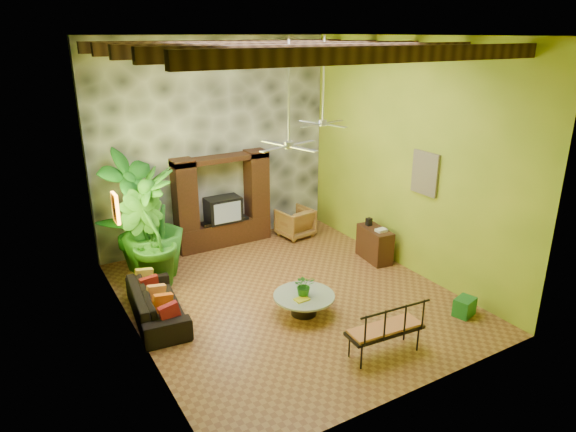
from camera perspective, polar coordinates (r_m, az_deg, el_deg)
ground at (r=10.57m, az=-0.09°, el=-8.80°), size 7.00×7.00×0.00m
ceiling at (r=9.28m, az=-0.11°, el=19.43°), size 6.00×7.00×0.02m
back_wall at (r=12.69m, az=-8.22°, el=7.97°), size 6.00×0.02×5.00m
left_wall at (r=8.57m, az=-17.66°, el=1.45°), size 0.02×7.00×5.00m
right_wall at (r=11.40m, az=13.10°, el=6.31°), size 0.02×7.00×5.00m
stone_accent_wall at (r=12.63m, az=-8.11°, el=7.92°), size 5.98×0.10×4.98m
ceiling_beams at (r=9.28m, az=-0.11°, el=18.07°), size 5.95×5.36×0.22m
entertainment_center at (r=12.76m, az=-7.25°, el=0.94°), size 2.40×0.55×2.30m
ceiling_fan_front at (r=8.99m, az=0.09°, el=9.17°), size 1.28×1.28×1.86m
ceiling_fan_back at (r=11.27m, az=3.89°, el=11.31°), size 1.28×1.28×1.86m
wall_art_mask at (r=9.63m, az=-18.61°, el=0.83°), size 0.06×0.32×0.55m
wall_art_painting at (r=11.01m, az=14.99°, el=4.60°), size 0.06×0.70×0.90m
sofa at (r=9.97m, az=-14.38°, el=-9.34°), size 1.05×2.20×0.62m
wicker_armchair at (r=13.36m, az=0.78°, el=-0.72°), size 0.91×0.93×0.75m
tall_plant_a at (r=11.65m, az=-16.83°, el=0.49°), size 1.74×1.58×2.75m
tall_plant_b at (r=10.92m, az=-15.20°, el=-2.63°), size 1.45×1.41×2.05m
tall_plant_c at (r=11.38m, az=-14.87°, el=-0.79°), size 1.43×1.43×2.37m
coffee_table at (r=9.82m, az=1.79°, el=-9.48°), size 1.16×1.16×0.40m
centerpiece_plant at (r=9.63m, az=1.82°, el=-7.70°), size 0.49×0.46×0.43m
yellow_tray at (r=9.57m, az=1.54°, el=-9.25°), size 0.27×0.20×0.03m
iron_bench at (r=8.66m, az=11.09°, el=-12.03°), size 1.36×0.58×0.57m
side_console at (r=12.16m, az=9.60°, el=-3.10°), size 0.55×1.01×0.77m
green_bin at (r=10.36m, az=19.02°, el=-9.52°), size 0.46×0.40×0.35m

